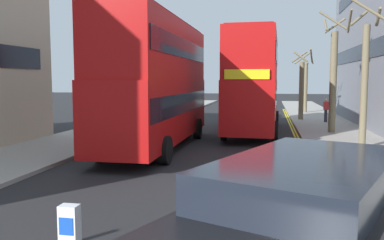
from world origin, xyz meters
The scene contains 11 objects.
sidewalk_right centered at (6.50, 16.00, 0.07)m, with size 4.00×80.00×0.14m, color #9E9991.
sidewalk_left centered at (-6.50, 16.00, 0.07)m, with size 4.00×80.00×0.14m, color #9E9991.
kerb_line_outer centered at (4.40, 14.00, 0.00)m, with size 0.10×56.00×0.01m, color yellow.
kerb_line_inner centered at (4.24, 14.00, 0.00)m, with size 0.10×56.00×0.01m, color yellow.
double_decker_bus_away centered at (-2.04, 15.98, 3.03)m, with size 2.81×10.81×5.64m.
double_decker_bus_oncoming centered at (1.97, 22.23, 3.03)m, with size 2.98×10.86×5.64m.
pedestrian_far centered at (6.69, 27.79, 0.99)m, with size 0.34×0.22×1.62m.
street_tree_near centered at (5.15, 29.46, 2.49)m, with size 1.55×1.54×5.14m.
street_tree_mid centered at (5.98, 36.33, 2.60)m, with size 1.69×1.94×5.51m.
street_tree_far centered at (6.29, 22.15, 3.22)m, with size 1.78×1.66×6.61m.
street_tree_distant centered at (6.77, 16.80, 3.08)m, with size 1.57×1.69×6.31m.
Camera 1 is at (2.88, -1.31, 3.05)m, focal length 37.84 mm.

